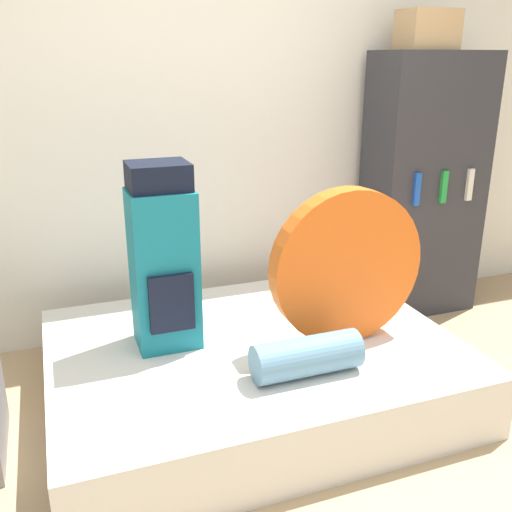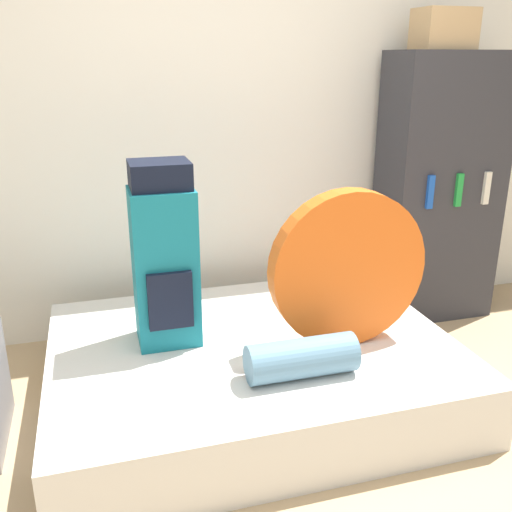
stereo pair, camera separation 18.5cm
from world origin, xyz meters
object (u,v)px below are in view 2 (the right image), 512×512
tent_bag (347,269)px  sleeping_roll (302,358)px  backpack (164,258)px  cardboard_box (444,29)px  bookshelf (439,190)px

tent_bag → sleeping_roll: bearing=-141.7°
tent_bag → backpack: bearing=162.4°
backpack → tent_bag: size_ratio=1.16×
sleeping_roll → tent_bag: bearing=38.3°
cardboard_box → backpack: bearing=-163.2°
sleeping_roll → cardboard_box: 2.16m
sleeping_roll → bookshelf: size_ratio=0.29×
backpack → tent_bag: backpack is taller
backpack → cardboard_box: cardboard_box is taller
backpack → cardboard_box: (1.76, 0.53, 1.07)m
backpack → bookshelf: size_ratio=0.53×
backpack → bookshelf: (1.86, 0.55, 0.10)m
backpack → tent_bag: bearing=-17.6°
tent_bag → bookshelf: 1.31m
backpack → tent_bag: 0.88m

